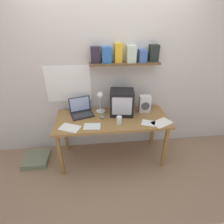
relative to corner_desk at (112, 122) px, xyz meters
The scene contains 14 objects.
ground_plane 0.69m from the corner_desk, ahead, with size 12.00×12.00×0.00m, color #9D795D.
back_wall 0.73m from the corner_desk, 89.63° to the left, with size 5.60×0.24×2.60m.
corner_desk is the anchor object (origin of this frame).
crt_monitor 0.32m from the corner_desk, 37.31° to the left, with size 0.37×0.33×0.37m.
laptop 0.50m from the corner_desk, 158.72° to the left, with size 0.38×0.34×0.24m.
desk_lamp 0.37m from the corner_desk, 131.20° to the left, with size 0.14×0.17×0.35m.
juice_glass 0.22m from the corner_desk, 64.25° to the right, with size 0.07×0.07×0.12m.
space_heater 0.58m from the corner_desk, 16.40° to the left, with size 0.18×0.13×0.26m.
computer_mouse 0.16m from the corner_desk, 166.31° to the left, with size 0.06×0.11×0.03m.
loose_paper_near_laptop 0.71m from the corner_desk, 16.66° to the right, with size 0.33×0.28×0.00m.
loose_paper_near_monitor 0.62m from the corner_desk, 161.84° to the right, with size 0.31×0.27×0.00m.
printed_handout 0.35m from the corner_desk, 146.88° to the right, with size 0.24×0.18×0.00m.
open_notebook 0.53m from the corner_desk, 21.33° to the right, with size 0.23×0.21×0.00m.
floor_cushion 1.38m from the corner_desk, behind, with size 0.38×0.38×0.08m.
Camera 1 is at (-0.23, -2.16, 2.07)m, focal length 28.00 mm.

